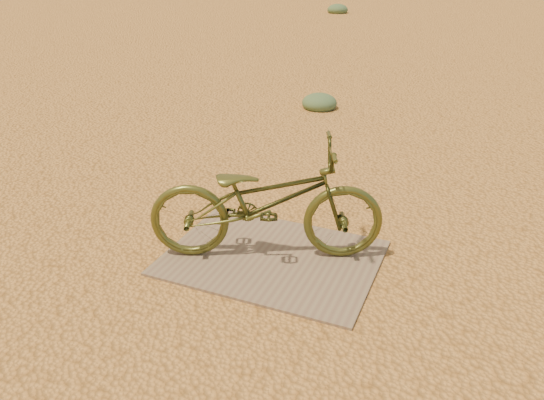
% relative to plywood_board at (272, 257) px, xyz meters
% --- Properties ---
extents(ground, '(120.00, 120.00, 0.00)m').
position_rel_plywood_board_xyz_m(ground, '(0.43, 0.13, -0.01)').
color(ground, '#C58843').
rests_on(ground, ground).
extents(plywood_board, '(1.66, 1.23, 0.02)m').
position_rel_plywood_board_xyz_m(plywood_board, '(0.00, 0.00, 0.00)').
color(plywood_board, '#72614B').
rests_on(plywood_board, ground).
extents(bicycle, '(1.92, 1.28, 0.96)m').
position_rel_plywood_board_xyz_m(bicycle, '(-0.06, 0.01, 0.49)').
color(bicycle, '#46491C').
rests_on(bicycle, plywood_board).
extents(kale_a, '(0.54, 0.54, 0.30)m').
position_rel_plywood_board_xyz_m(kale_a, '(-1.03, 4.29, -0.01)').
color(kale_a, '#486140').
rests_on(kale_a, ground).
extents(kale_c, '(0.75, 0.75, 0.41)m').
position_rel_plywood_board_xyz_m(kale_c, '(-4.36, 16.44, -0.01)').
color(kale_c, '#486140').
rests_on(kale_c, ground).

